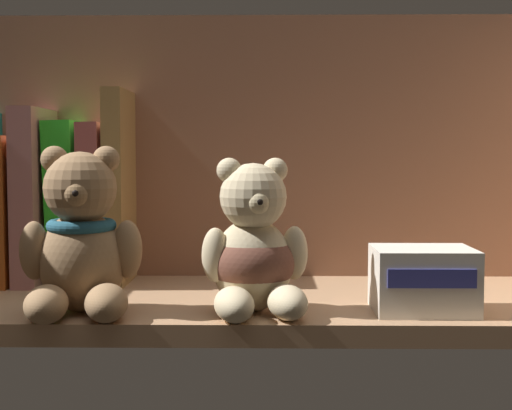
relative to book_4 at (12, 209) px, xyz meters
The scene contains 10 objects.
shelf_board 28.18cm from the book_4, 21.68° to the right, with size 78.78×25.38×2.00cm, color #A87F5B.
shelf_back_panel 25.72cm from the book_4, ahead, with size 81.18×1.20×32.76cm, color brown.
book_4 is the anchor object (origin of this frame).
book_5 3.65cm from the book_4, ahead, with size 2.66×14.03×19.62cm, color #A86C6C.
book_6 6.79cm from the book_4, ahead, with size 3.22×9.96×18.22cm, color green.
book_7 10.07cm from the book_4, ahead, with size 2.41×11.74×17.99cm, color #9E4E4E.
book_8 13.06cm from the book_4, ahead, with size 2.12×12.51×21.68cm, color olive.
teddy_bear_larger 22.07cm from the book_4, 55.36° to the right, with size 11.29×11.63×15.29cm.
teddy_bear_smaller 33.22cm from the book_4, 31.65° to the right, with size 10.61×11.33×14.20cm.
small_product_box 47.22cm from the book_4, 20.93° to the right, with size 9.10×7.64×5.91cm.
Camera 1 is at (4.70, -74.33, 16.51)cm, focal length 51.62 mm.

